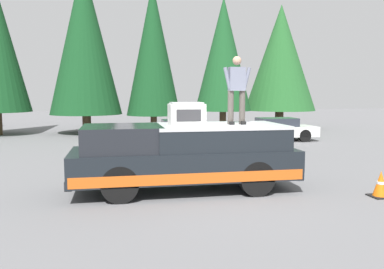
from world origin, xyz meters
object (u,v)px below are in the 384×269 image
person_on_truck_bed (237,88)px  traffic_cone (381,185)px  pickup_truck (184,156)px  compressor_unit (186,114)px  parked_car_maroon (181,132)px  parked_car_white (275,129)px

person_on_truck_bed → traffic_cone: 4.10m
person_on_truck_bed → pickup_truck: bearing=86.5°
pickup_truck → compressor_unit: compressor_unit is taller
pickup_truck → parked_car_maroon: bearing=-8.8°
compressor_unit → parked_car_maroon: (9.03, -1.34, -1.35)m
traffic_cone → parked_car_white: bearing=-9.8°
pickup_truck → parked_car_white: 11.16m
pickup_truck → person_on_truck_bed: bearing=-93.5°
compressor_unit → parked_car_white: bearing=-33.5°
compressor_unit → parked_car_maroon: 9.23m
pickup_truck → person_on_truck_bed: size_ratio=3.28×
parked_car_white → parked_car_maroon: size_ratio=1.00×
pickup_truck → person_on_truck_bed: person_on_truck_bed is taller
pickup_truck → compressor_unit: bearing=-173.5°
parked_car_white → parked_car_maroon: 4.92m
pickup_truck → parked_car_maroon: (8.84, -1.37, -0.29)m
pickup_truck → parked_car_white: bearing=-34.2°
parked_car_white → traffic_cone: parked_car_white is taller
pickup_truck → compressor_unit: (-0.19, -0.02, 1.05)m
compressor_unit → parked_car_white: size_ratio=0.20×
person_on_truck_bed → parked_car_maroon: size_ratio=0.41×
pickup_truck → person_on_truck_bed: 2.13m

